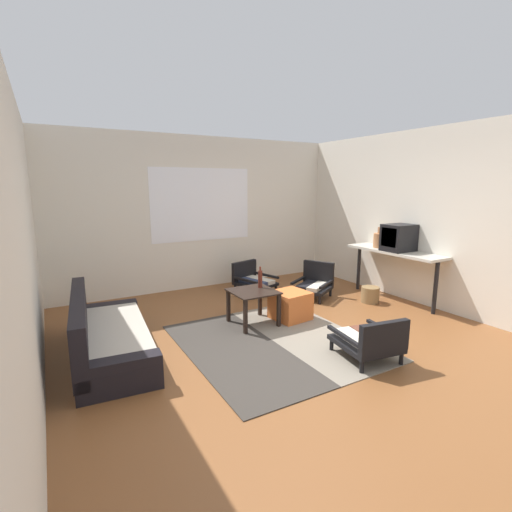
{
  "coord_description": "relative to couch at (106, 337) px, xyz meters",
  "views": [
    {
      "loc": [
        -2.45,
        -3.26,
        1.86
      ],
      "look_at": [
        -0.04,
        0.97,
        0.92
      ],
      "focal_mm": 25.92,
      "sensor_mm": 36.0,
      "label": 1
    }
  ],
  "objects": [
    {
      "name": "area_rug",
      "position": [
        1.79,
        -0.63,
        -0.21
      ],
      "size": [
        2.06,
        2.3,
        0.01
      ],
      "color": "#38332D",
      "rests_on": "ground"
    },
    {
      "name": "ground_plane",
      "position": [
        2.0,
        -0.86,
        -0.22
      ],
      "size": [
        7.8,
        7.8,
        0.0
      ],
      "primitive_type": "plane",
      "color": "brown"
    },
    {
      "name": "glass_bottle",
      "position": [
        2.02,
        0.11,
        0.38
      ],
      "size": [
        0.06,
        0.06,
        0.29
      ],
      "color": "#5B2319",
      "rests_on": "coffee_table"
    },
    {
      "name": "wicker_basket",
      "position": [
        3.96,
        -0.08,
        -0.09
      ],
      "size": [
        0.28,
        0.28,
        0.25
      ],
      "primitive_type": "cylinder",
      "color": "olive",
      "rests_on": "ground"
    },
    {
      "name": "side_wall_right",
      "position": [
        4.66,
        -0.56,
        1.13
      ],
      "size": [
        0.12,
        6.6,
        2.7
      ],
      "primitive_type": "cube",
      "color": "silver",
      "rests_on": "ground"
    },
    {
      "name": "armchair_by_window",
      "position": [
        2.62,
        1.4,
        0.01
      ],
      "size": [
        0.7,
        0.76,
        0.51
      ],
      "color": "black",
      "rests_on": "ground"
    },
    {
      "name": "far_wall_with_window",
      "position": [
        2.0,
        2.2,
        1.14
      ],
      "size": [
        5.6,
        0.13,
        2.7
      ],
      "color": "silver",
      "rests_on": "ground"
    },
    {
      "name": "ottoman_orange",
      "position": [
        2.41,
        -0.07,
        -0.02
      ],
      "size": [
        0.51,
        0.51,
        0.4
      ],
      "primitive_type": "cube",
      "rotation": [
        0.0,
        0.0,
        0.11
      ],
      "color": "#D1662D",
      "rests_on": "ground"
    },
    {
      "name": "clay_vase",
      "position": [
        4.35,
        0.13,
        0.75
      ],
      "size": [
        0.23,
        0.23,
        0.34
      ],
      "color": "#A87047",
      "rests_on": "console_shelf"
    },
    {
      "name": "console_shelf",
      "position": [
        4.35,
        -0.18,
        0.53
      ],
      "size": [
        0.48,
        1.63,
        0.83
      ],
      "color": "beige",
      "rests_on": "ground"
    },
    {
      "name": "armchair_corner",
      "position": [
        3.37,
        0.61,
        0.03
      ],
      "size": [
        0.77,
        0.75,
        0.57
      ],
      "color": "black",
      "rests_on": "ground"
    },
    {
      "name": "couch",
      "position": [
        0.0,
        0.0,
        0.0
      ],
      "size": [
        0.91,
        1.96,
        0.7
      ],
      "color": "black",
      "rests_on": "ground"
    },
    {
      "name": "armchair_striped_foreground",
      "position": [
        2.43,
        -1.52,
        0.02
      ],
      "size": [
        0.67,
        0.72,
        0.51
      ],
      "color": "black",
      "rests_on": "ground"
    },
    {
      "name": "crt_television",
      "position": [
        4.35,
        -0.23,
        0.82
      ],
      "size": [
        0.47,
        0.37,
        0.42
      ],
      "color": "black",
      "rests_on": "console_shelf"
    },
    {
      "name": "coffee_table",
      "position": [
        1.86,
        0.01,
        0.16
      ],
      "size": [
        0.58,
        0.58,
        0.47
      ],
      "color": "black",
      "rests_on": "ground"
    },
    {
      "name": "side_wall_left",
      "position": [
        -0.66,
        -0.56,
        1.13
      ],
      "size": [
        0.12,
        6.6,
        2.7
      ],
      "primitive_type": "cube",
      "color": "silver",
      "rests_on": "ground"
    }
  ]
}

